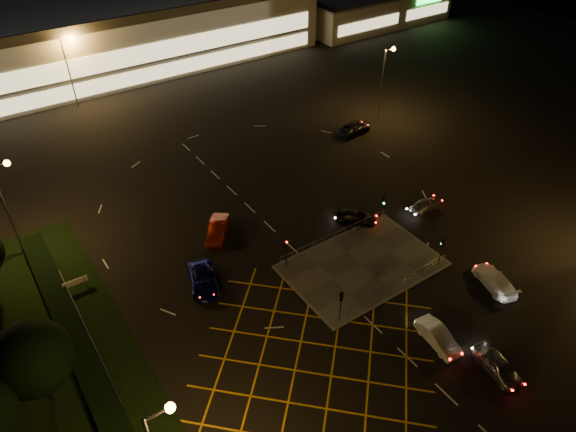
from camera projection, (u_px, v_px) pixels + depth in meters
ground at (332, 262)px, 49.00m from camera, size 180.00×180.00×0.00m
pedestrian_island at (362, 265)px, 48.55m from camera, size 14.00×9.00×0.12m
grass_verge at (6, 355)px, 40.35m from camera, size 18.00×30.00×0.08m
hedge at (69, 324)px, 42.31m from camera, size 2.00×26.00×1.00m
supermarket at (106, 33)px, 86.42m from camera, size 72.00×26.50×10.50m
retail_unit_a at (346, 13)px, 103.10m from camera, size 18.80×14.80×6.35m
retail_unit_b at (404, 0)px, 110.27m from camera, size 14.80×14.80×6.35m
streetlight_nw at (7, 197)px, 46.25m from camera, size 1.78×0.56×10.03m
streetlight_ne at (385, 74)px, 69.11m from camera, size 1.78×0.56×10.03m
streetlight_far_left at (70, 63)px, 72.21m from camera, size 1.78×0.56×10.03m
streetlight_far_right at (294, 13)px, 91.48m from camera, size 1.78×0.56×10.03m
signal_sw at (341, 300)px, 41.84m from camera, size 0.28×0.30×3.15m
signal_se at (442, 246)px, 47.22m from camera, size 0.28×0.30×3.15m
signal_nw at (286, 248)px, 47.08m from camera, size 0.28×0.30×3.15m
signal_ne at (383, 204)px, 52.46m from camera, size 0.28×0.30×3.15m
tree_e at (33, 359)px, 34.51m from camera, size 5.40×5.40×7.35m
car_near_silver at (498, 365)px, 38.77m from camera, size 2.36×4.47×1.45m
car_queue_white at (438, 337)px, 40.93m from camera, size 2.06×4.49×1.43m
car_left_blue at (203, 280)px, 46.08m from camera, size 3.87×5.62×1.43m
car_far_dkgrey at (356, 217)px, 53.58m from camera, size 4.25×4.32×1.25m
car_right_silver at (425, 205)px, 55.30m from camera, size 3.69×1.53×1.25m
car_circ_red at (218, 229)px, 51.71m from camera, size 4.26×4.76×1.57m
car_east_grey at (354, 128)px, 69.20m from camera, size 5.08×2.67×1.36m
car_approach_white at (495, 280)px, 46.06m from camera, size 3.36×5.28×1.42m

